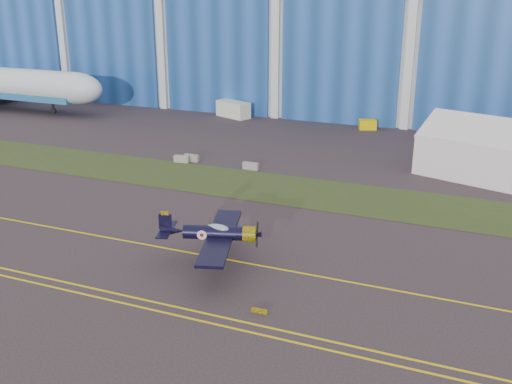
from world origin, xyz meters
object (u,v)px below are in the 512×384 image
at_px(shipping_container, 233,109).
at_px(tug, 368,125).
at_px(tent, 495,146).
at_px(warbird, 214,233).

bearing_deg(shipping_container, tug, 22.90).
distance_m(shipping_container, tug, 23.64).
xyz_separation_m(tent, shipping_container, (-42.78, 18.58, -2.26)).
bearing_deg(tent, shipping_container, 174.03).
bearing_deg(tent, warbird, -102.78).
distance_m(warbird, tent, 40.13).
bearing_deg(tent, tug, 153.77).
bearing_deg(shipping_container, warbird, -43.52).
xyz_separation_m(warbird, tent, (20.24, 34.64, 0.79)).
bearing_deg(tug, shipping_container, 159.14).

